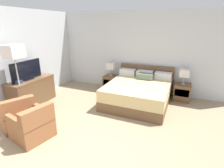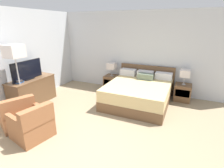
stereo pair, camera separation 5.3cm
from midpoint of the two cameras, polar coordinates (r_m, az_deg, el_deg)
ground_plane at (r=3.37m, az=-14.75°, el=-23.70°), size 11.67×11.67×0.00m
wall_back at (r=6.09m, az=7.68°, el=10.20°), size 6.54×0.06×2.68m
wall_left at (r=5.68m, az=-27.35°, el=7.65°), size 0.06×5.69×2.68m
bed at (r=5.27m, az=9.00°, el=-2.65°), size 1.81×2.00×0.95m
nightstand_left at (r=6.29m, az=0.13°, el=0.50°), size 0.48×0.46×0.51m
nightstand_right at (r=5.81m, az=22.25°, el=-2.56°), size 0.48×0.46×0.51m
table_lamp_left at (r=6.12m, az=0.14°, el=5.89°), size 0.28×0.28×0.46m
table_lamp_right at (r=5.63m, az=23.01°, el=3.19°), size 0.28×0.28×0.46m
dresser at (r=5.63m, az=-24.25°, el=-2.00°), size 0.55×1.36×0.77m
tv at (r=5.41m, az=-25.71°, el=4.00°), size 0.18×0.97×0.53m
book_red_cover at (r=5.26m, az=-28.03°, el=0.55°), size 0.25×0.23×0.04m
book_blue_cover at (r=5.25m, az=-28.08°, el=0.94°), size 0.24×0.20×0.04m
armchair_by_window at (r=4.59m, az=-28.18°, el=-8.79°), size 0.92×0.91×0.76m
armchair_companion at (r=4.01m, az=-24.15°, el=-12.20°), size 0.82×0.81×0.76m
floor_lamp at (r=4.93m, az=-28.98°, el=8.39°), size 0.39×0.39×1.78m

